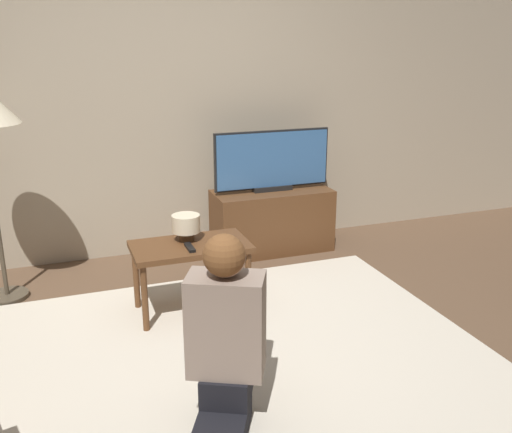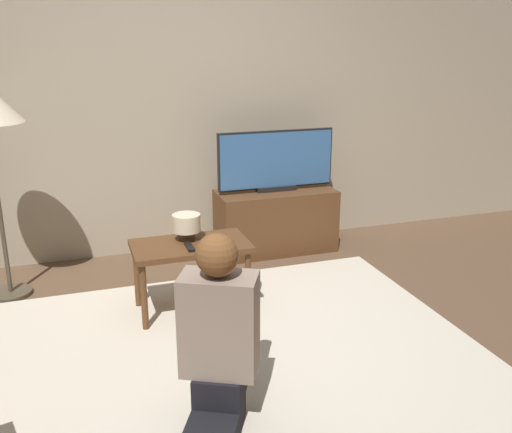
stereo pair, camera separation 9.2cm
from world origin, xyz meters
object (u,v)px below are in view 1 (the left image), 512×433
object	(u,v)px
tv	(272,160)
person_kneeling	(225,336)
coffee_table	(191,254)
table_lamp	(186,225)

from	to	relation	value
tv	person_kneeling	distance (m)	2.32
coffee_table	person_kneeling	xyz separation A→B (m)	(-0.12, -1.15, 0.05)
tv	coffee_table	distance (m)	1.33
person_kneeling	coffee_table	bearing A→B (deg)	-69.33
tv	person_kneeling	bearing A→B (deg)	-116.68
tv	table_lamp	distance (m)	1.24
coffee_table	table_lamp	bearing A→B (deg)	94.43
coffee_table	person_kneeling	bearing A→B (deg)	-96.05
tv	person_kneeling	world-z (taller)	tv
tv	coffee_table	xyz separation A→B (m)	(-0.91, -0.90, -0.36)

